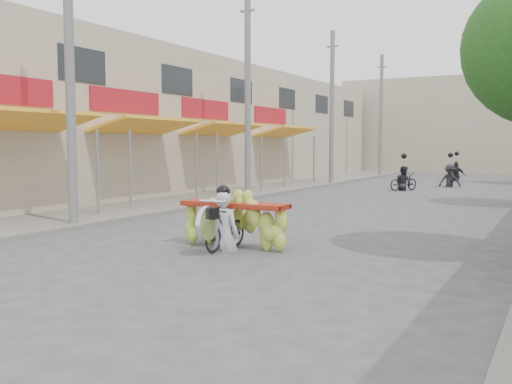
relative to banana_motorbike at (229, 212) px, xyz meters
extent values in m
plane|color=#545459|center=(0.40, -2.36, -0.75)|extent=(120.00, 120.00, 0.00)
cube|color=gray|center=(-6.60, 12.64, -0.69)|extent=(4.00, 60.00, 0.12)
cube|color=#BAAA93|center=(-11.60, 11.64, 2.25)|extent=(8.00, 40.00, 6.00)
cube|color=#FFAA2A|center=(-6.72, 0.64, 2.00)|extent=(1.77, 4.00, 0.53)
cylinder|color=slate|center=(-5.90, 2.44, 0.53)|extent=(0.08, 0.08, 2.55)
cube|color=#A41525|center=(-7.60, 0.64, 2.85)|extent=(0.10, 3.50, 0.80)
cube|color=#FFAA2A|center=(-6.72, 5.64, 2.00)|extent=(1.77, 4.00, 0.53)
cylinder|color=slate|center=(-5.90, 3.84, 0.53)|extent=(0.08, 0.08, 2.55)
cylinder|color=slate|center=(-5.90, 7.44, 0.53)|extent=(0.08, 0.08, 2.55)
cube|color=#A41525|center=(-7.60, 5.64, 2.85)|extent=(0.10, 3.50, 0.80)
cube|color=#FFAA2A|center=(-6.72, 10.64, 2.00)|extent=(1.77, 4.00, 0.53)
cylinder|color=slate|center=(-5.90, 8.84, 0.53)|extent=(0.08, 0.08, 2.55)
cylinder|color=slate|center=(-5.90, 12.44, 0.53)|extent=(0.08, 0.08, 2.55)
cube|color=#A41525|center=(-7.60, 10.64, 2.85)|extent=(0.10, 3.50, 0.80)
cube|color=#FFAA2A|center=(-6.72, 16.64, 2.00)|extent=(1.77, 4.00, 0.53)
cylinder|color=slate|center=(-5.90, 14.84, 0.53)|extent=(0.08, 0.08, 2.55)
cylinder|color=slate|center=(-5.90, 18.44, 0.53)|extent=(0.08, 0.08, 2.55)
cube|color=#A41525|center=(-7.60, 16.64, 2.85)|extent=(0.10, 3.50, 0.80)
cube|color=#1E2328|center=(-7.62, 3.64, 3.85)|extent=(0.08, 2.00, 1.10)
cube|color=#1E2328|center=(-7.62, 8.64, 3.85)|extent=(0.08, 2.00, 1.10)
cube|color=#1E2328|center=(-7.62, 13.64, 3.85)|extent=(0.08, 2.00, 1.10)
cube|color=#1E2328|center=(-7.62, 18.64, 3.85)|extent=(0.08, 2.00, 1.10)
cube|color=#1E2328|center=(-7.62, 23.64, 3.85)|extent=(0.08, 2.00, 1.10)
cube|color=#1E2328|center=(-7.62, 28.64, 3.85)|extent=(0.08, 2.00, 1.10)
cube|color=#BAAA93|center=(0.40, 35.64, 2.75)|extent=(20.00, 6.00, 7.00)
cylinder|color=slate|center=(-5.00, 0.64, 3.25)|extent=(0.24, 0.24, 8.00)
cylinder|color=slate|center=(-5.00, 9.64, 3.25)|extent=(0.24, 0.24, 8.00)
cube|color=slate|center=(-5.00, 9.64, 6.45)|extent=(0.60, 0.08, 0.08)
cylinder|color=slate|center=(-5.00, 18.64, 3.25)|extent=(0.24, 0.24, 8.00)
cube|color=slate|center=(-5.00, 18.64, 6.45)|extent=(0.60, 0.08, 0.08)
cylinder|color=slate|center=(-5.00, 27.64, 3.25)|extent=(0.24, 0.24, 8.00)
cube|color=slate|center=(-5.00, 27.64, 6.45)|extent=(0.60, 0.08, 0.08)
imported|color=black|center=(0.00, -0.13, -0.31)|extent=(0.43, 1.49, 0.88)
cylinder|color=silver|center=(0.00, -0.78, -0.13)|extent=(0.10, 0.66, 0.66)
cube|color=black|center=(0.00, -0.68, 0.05)|extent=(0.28, 0.22, 0.22)
cylinder|color=silver|center=(0.00, -0.58, 0.27)|extent=(0.60, 0.05, 0.05)
cube|color=maroon|center=(0.00, 0.22, 0.13)|extent=(2.31, 0.55, 0.10)
imported|color=silver|center=(0.00, -0.18, 0.46)|extent=(0.65, 0.48, 1.81)
sphere|color=black|center=(0.00, -0.21, 1.33)|extent=(0.28, 0.28, 0.28)
imported|color=black|center=(-0.60, 16.36, -0.32)|extent=(1.25, 1.57, 0.84)
imported|color=#26262D|center=(-0.60, 16.36, 0.38)|extent=(0.93, 0.82, 1.65)
sphere|color=black|center=(-0.60, 16.36, 0.83)|extent=(0.26, 0.26, 0.26)
imported|color=black|center=(0.87, 19.72, -0.21)|extent=(1.07, 1.88, 1.07)
imported|color=#26262D|center=(0.87, 19.72, 0.38)|extent=(1.18, 0.86, 1.65)
sphere|color=black|center=(0.87, 19.72, 0.83)|extent=(0.26, 0.26, 0.26)
imported|color=black|center=(0.36, 24.69, -0.30)|extent=(1.07, 1.70, 0.89)
imported|color=#26262D|center=(0.36, 24.69, 0.38)|extent=(1.09, 0.83, 1.65)
sphere|color=black|center=(0.36, 24.69, 0.83)|extent=(0.26, 0.26, 0.26)
camera|label=1|loc=(5.93, -9.74, 1.36)|focal=40.00mm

